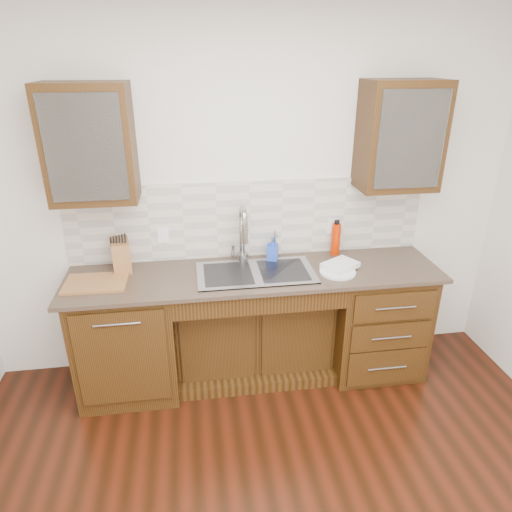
{
  "coord_description": "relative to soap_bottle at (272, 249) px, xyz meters",
  "views": [
    {
      "loc": [
        -0.43,
        -1.5,
        2.35
      ],
      "look_at": [
        0.0,
        1.4,
        1.05
      ],
      "focal_mm": 32.0,
      "sensor_mm": 36.0,
      "label": 1
    }
  ],
  "objects": [
    {
      "name": "wall_back",
      "position": [
        -0.16,
        0.19,
        0.35
      ],
      "size": [
        4.0,
        0.1,
        2.7
      ],
      "primitive_type": "cube",
      "color": "silver",
      "rests_on": "ground"
    },
    {
      "name": "base_cabinet_left",
      "position": [
        -1.11,
        -0.17,
        -0.56
      ],
      "size": [
        0.7,
        0.62,
        0.88
      ],
      "primitive_type": "cube",
      "color": "#593014",
      "rests_on": "ground"
    },
    {
      "name": "base_cabinet_center",
      "position": [
        -0.16,
        -0.08,
        -0.65
      ],
      "size": [
        1.2,
        0.44,
        0.7
      ],
      "primitive_type": "cube",
      "color": "#593014",
      "rests_on": "ground"
    },
    {
      "name": "base_cabinet_right",
      "position": [
        0.79,
        -0.17,
        -0.56
      ],
      "size": [
        0.7,
        0.62,
        0.88
      ],
      "primitive_type": "cube",
      "color": "#593014",
      "rests_on": "ground"
    },
    {
      "name": "countertop",
      "position": [
        -0.16,
        -0.19,
        -0.11
      ],
      "size": [
        2.7,
        0.65,
        0.03
      ],
      "primitive_type": "cube",
      "color": "#84705B",
      "rests_on": "base_cabinet_left"
    },
    {
      "name": "backsplash",
      "position": [
        -0.16,
        0.13,
        0.2
      ],
      "size": [
        2.7,
        0.02,
        0.59
      ],
      "primitive_type": "cube",
      "color": "beige",
      "rests_on": "wall_back"
    },
    {
      "name": "sink",
      "position": [
        -0.16,
        -0.2,
        -0.18
      ],
      "size": [
        0.84,
        0.46,
        0.19
      ],
      "primitive_type": "cube",
      "color": "#9E9EA5",
      "rests_on": "countertop"
    },
    {
      "name": "faucet",
      "position": [
        -0.23,
        0.03,
        0.11
      ],
      "size": [
        0.04,
        0.04,
        0.4
      ],
      "primitive_type": "cylinder",
      "color": "#999993",
      "rests_on": "countertop"
    },
    {
      "name": "filter_tap",
      "position": [
        0.02,
        0.04,
        0.03
      ],
      "size": [
        0.02,
        0.02,
        0.24
      ],
      "primitive_type": "cylinder",
      "color": "#999993",
      "rests_on": "countertop"
    },
    {
      "name": "upper_cabinet_left",
      "position": [
        -1.21,
        -0.03,
        0.82
      ],
      "size": [
        0.55,
        0.34,
        0.75
      ],
      "primitive_type": "cube",
      "color": "#593014",
      "rests_on": "wall_back"
    },
    {
      "name": "upper_cabinet_right",
      "position": [
        0.89,
        -0.03,
        0.82
      ],
      "size": [
        0.55,
        0.34,
        0.75
      ],
      "primitive_type": "cube",
      "color": "#593014",
      "rests_on": "wall_back"
    },
    {
      "name": "outlet_left",
      "position": [
        -0.81,
        0.11,
        0.12
      ],
      "size": [
        0.08,
        0.01,
        0.12
      ],
      "primitive_type": "cube",
      "color": "white",
      "rests_on": "backsplash"
    },
    {
      "name": "outlet_right",
      "position": [
        0.49,
        0.11,
        0.12
      ],
      "size": [
        0.08,
        0.01,
        0.12
      ],
      "primitive_type": "cube",
      "color": "white",
      "rests_on": "backsplash"
    },
    {
      "name": "soap_bottle",
      "position": [
        0.0,
        0.0,
        0.0
      ],
      "size": [
        0.1,
        0.11,
        0.19
      ],
      "primitive_type": "imported",
      "rotation": [
        0.0,
        0.0,
        -0.28
      ],
      "color": "blue",
      "rests_on": "countertop"
    },
    {
      "name": "water_bottle",
      "position": [
        0.51,
        0.05,
        0.03
      ],
      "size": [
        0.08,
        0.08,
        0.25
      ],
      "primitive_type": "cylinder",
      "rotation": [
        0.0,
        0.0,
        0.25
      ],
      "color": "#C32300",
      "rests_on": "countertop"
    },
    {
      "name": "plate",
      "position": [
        0.43,
        -0.28,
        -0.09
      ],
      "size": [
        0.31,
        0.31,
        0.01
      ],
      "primitive_type": "cylinder",
      "rotation": [
        0.0,
        0.0,
        0.22
      ],
      "color": "silver",
      "rests_on": "countertop"
    },
    {
      "name": "dish_towel",
      "position": [
        0.46,
        -0.23,
        -0.06
      ],
      "size": [
        0.3,
        0.28,
        0.04
      ],
      "primitive_type": "cube",
      "rotation": [
        0.0,
        0.0,
        0.54
      ],
      "color": "silver",
      "rests_on": "plate"
    },
    {
      "name": "knife_block",
      "position": [
        -1.11,
        0.0,
        0.02
      ],
      "size": [
        0.16,
        0.23,
        0.23
      ],
      "primitive_type": "cube",
      "rotation": [
        0.0,
        0.0,
        0.19
      ],
      "color": "brown",
      "rests_on": "countertop"
    },
    {
      "name": "cutting_board",
      "position": [
        -1.26,
        -0.21,
        -0.08
      ],
      "size": [
        0.42,
        0.3,
        0.02
      ],
      "primitive_type": "cube",
      "rotation": [
        0.0,
        0.0,
        -0.02
      ],
      "color": "brown",
      "rests_on": "countertop"
    },
    {
      "name": "cup_left_a",
      "position": [
        -1.25,
        -0.03,
        0.77
      ],
      "size": [
        0.16,
        0.16,
        0.09
      ],
      "primitive_type": "imported",
      "rotation": [
        0.0,
        0.0,
        -0.38
      ],
      "color": "white",
      "rests_on": "upper_cabinet_left"
    },
    {
      "name": "cup_left_b",
      "position": [
        -1.1,
        -0.03,
        0.77
      ],
      "size": [
        0.1,
        0.1,
        0.09
      ],
      "primitive_type": "imported",
      "rotation": [
        0.0,
        0.0,
        -0.05
      ],
      "color": "silver",
      "rests_on": "upper_cabinet_left"
    },
    {
      "name": "cup_right_a",
      "position": [
        0.76,
        -0.03,
        0.77
      ],
      "size": [
        0.12,
        0.12,
        0.09
      ],
      "primitive_type": "imported",
      "rotation": [
        0.0,
        0.0,
        0.0
      ],
      "color": "white",
      "rests_on": "upper_cabinet_right"
    },
    {
      "name": "cup_right_b",
      "position": [
        0.96,
        -0.03,
        0.77
      ],
      "size": [
        0.12,
        0.12,
        0.1
      ],
      "primitive_type": "imported",
      "rotation": [
        0.0,
        0.0,
        0.13
      ],
      "color": "white",
      "rests_on": "upper_cabinet_right"
    }
  ]
}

